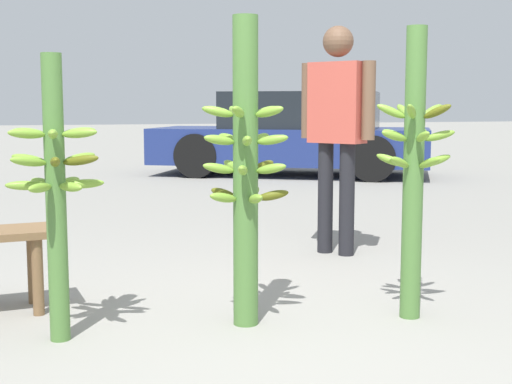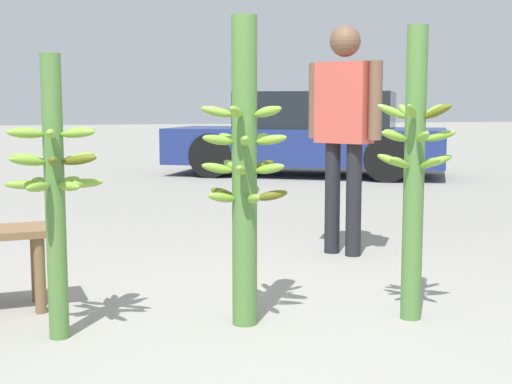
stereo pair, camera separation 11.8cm
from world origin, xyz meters
name	(u,v)px [view 2 (the right image)]	position (x,y,z in m)	size (l,w,h in m)	color
ground_plane	(266,346)	(0.00, 0.00, 0.00)	(80.00, 80.00, 0.00)	gray
banana_stalk_left	(55,185)	(-0.94, 0.39, 0.75)	(0.45, 0.46, 1.37)	#4C7A38
banana_stalk_center	(245,169)	(-0.01, 0.36, 0.80)	(0.44, 0.45, 1.57)	#4C7A38
banana_stalk_right	(414,168)	(0.86, 0.22, 0.80)	(0.42, 0.41, 1.53)	#4C7A38
vendor_person	(344,119)	(1.15, 1.85, 1.03)	(0.44, 0.55, 1.71)	black
parked_car	(309,135)	(3.01, 7.75, 0.65)	(4.64, 3.64, 1.34)	navy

